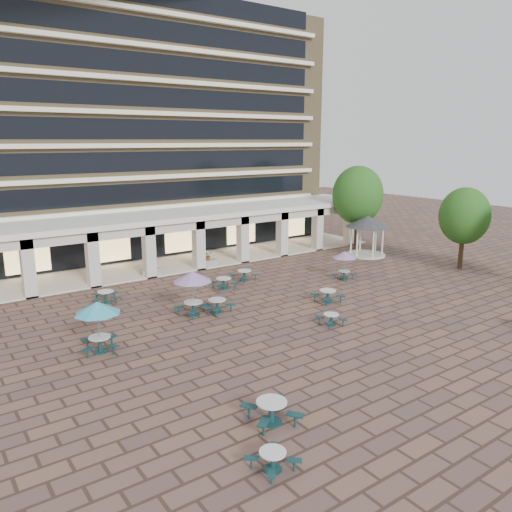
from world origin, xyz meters
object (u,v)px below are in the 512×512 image
at_px(picnic_table_1, 273,459).
at_px(picnic_table_2, 331,318).
at_px(planter_right, 208,260).
at_px(gazebo, 367,226).
at_px(planter_left, 150,269).
at_px(picnic_table_0, 272,410).

distance_m(picnic_table_1, picnic_table_2, 13.17).
bearing_deg(planter_right, gazebo, -19.76).
bearing_deg(gazebo, planter_left, 165.37).
distance_m(picnic_table_0, planter_right, 23.84).
bearing_deg(planter_left, planter_right, 0.00).
relative_size(gazebo, planter_left, 2.55).
relative_size(picnic_table_0, planter_left, 1.44).
bearing_deg(planter_left, picnic_table_0, -102.31).
xyz_separation_m(picnic_table_0, picnic_table_2, (8.72, 6.00, -0.13)).
distance_m(picnic_table_1, planter_right, 26.49).
distance_m(picnic_table_0, gazebo, 28.90).
xyz_separation_m(picnic_table_0, planter_left, (4.74, 21.72, -0.05)).
xyz_separation_m(gazebo, planter_right, (-13.54, 4.86, -2.18)).
distance_m(picnic_table_0, picnic_table_2, 10.59).
bearing_deg(gazebo, picnic_table_1, -142.68).
xyz_separation_m(picnic_table_2, planter_right, (1.11, 15.72, 0.12)).
distance_m(picnic_table_1, planter_left, 24.73).
relative_size(picnic_table_2, planter_right, 1.04).
xyz_separation_m(picnic_table_0, planter_right, (9.83, 21.72, -0.01)).
xyz_separation_m(picnic_table_2, planter_left, (-3.98, 15.72, 0.08)).
relative_size(picnic_table_1, gazebo, 0.41).
height_order(picnic_table_1, picnic_table_2, picnic_table_1).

